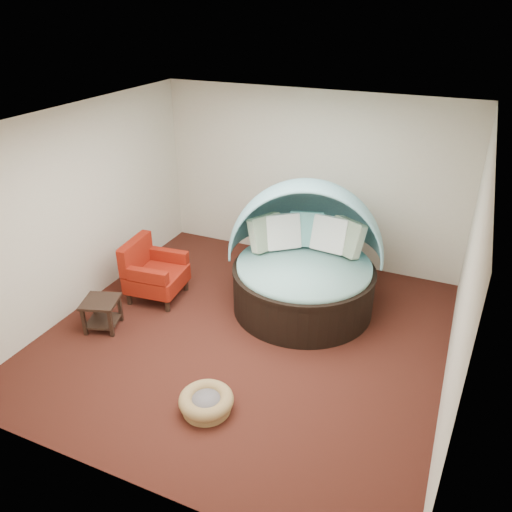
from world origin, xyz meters
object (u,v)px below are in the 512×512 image
at_px(canopy_daybed, 305,251).
at_px(red_armchair, 153,272).
at_px(pet_basket, 206,402).
at_px(side_table, 102,310).

height_order(canopy_daybed, red_armchair, canopy_daybed).
xyz_separation_m(canopy_daybed, red_armchair, (-2.09, -0.71, -0.43)).
distance_m(canopy_daybed, pet_basket, 2.57).
relative_size(canopy_daybed, pet_basket, 3.58).
bearing_deg(red_armchair, canopy_daybed, 12.91).
bearing_deg(canopy_daybed, red_armchair, -177.61).
bearing_deg(side_table, pet_basket, -21.21).
relative_size(canopy_daybed, red_armchair, 2.79).
bearing_deg(side_table, canopy_daybed, 36.28).
xyz_separation_m(red_armchair, side_table, (-0.18, -0.96, -0.13)).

